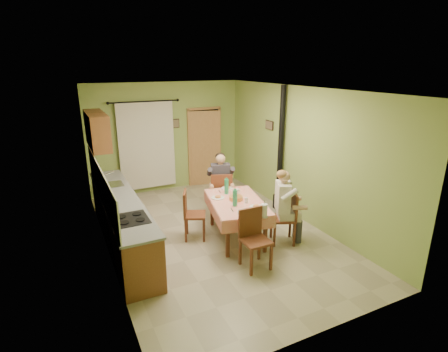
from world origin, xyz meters
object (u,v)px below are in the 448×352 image
chair_far (221,203)px  dining_table (237,219)px  chair_left (194,224)px  man_far (221,178)px  stove_flue (280,165)px  man_right (284,198)px  chair_near (255,251)px  chair_right (283,228)px

chair_far → dining_table: bearing=-80.1°
chair_left → man_far: (0.90, 0.72, 0.59)m
stove_flue → man_right: bearing=-121.5°
chair_left → stove_flue: bearing=127.5°
chair_near → chair_far: bearing=-100.0°
chair_left → man_right: bearing=82.7°
dining_table → chair_near: (-0.21, -1.05, -0.09)m
man_far → chair_left: bearing=-122.7°
chair_near → chair_right: 1.05m
man_right → dining_table: bearing=76.4°
chair_near → man_far: (0.37, 2.11, 0.59)m
chair_far → chair_right: chair_far is taller
chair_left → stove_flue: 2.49m
man_far → dining_table: bearing=-80.3°
dining_table → chair_far: bearing=93.3°
chair_far → stove_flue: 1.60m
chair_far → man_right: 1.77m
chair_near → man_right: man_right is taller
stove_flue → chair_near: bearing=-132.6°
man_far → man_right: size_ratio=1.00×
dining_table → chair_left: (-0.74, 0.34, -0.09)m
man_right → man_far: bearing=42.3°
dining_table → man_right: man_right is taller
chair_left → stove_flue: (2.31, 0.56, 0.73)m
chair_near → chair_left: chair_near is taller
dining_table → chair_near: bearing=-89.1°
chair_near → man_right: (0.91, 0.51, 0.59)m
man_far → chair_near: bearing=-81.4°
man_far → stove_flue: 1.43m
chair_left → chair_near: bearing=44.9°
chair_far → man_far: 0.59m
chair_near → man_right: 1.20m
chair_left → man_right: man_right is taller
man_far → chair_right: bearing=-52.5°
chair_far → chair_right: bearing=-52.2°
chair_right → stove_flue: 1.83m
dining_table → chair_right: 0.90m
dining_table → man_right: (0.70, -0.53, 0.50)m
chair_near → chair_right: (0.92, 0.51, -0.00)m
chair_right → man_far: (-0.55, 1.60, 0.59)m
dining_table → chair_left: 0.82m
chair_left → stove_flue: stove_flue is taller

